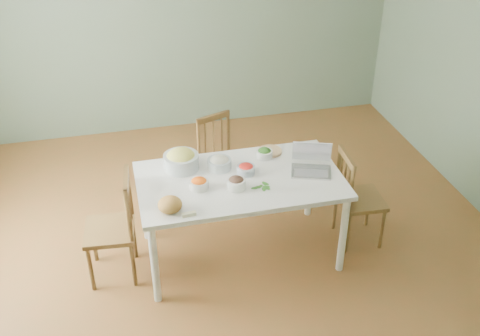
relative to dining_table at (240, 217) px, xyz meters
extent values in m
cube|color=brown|center=(-0.10, 0.03, -0.39)|extent=(5.00, 5.00, 0.00)
cube|color=#5B7257|center=(-0.10, 2.53, 0.96)|extent=(5.00, 0.00, 2.70)
ellipsoid|color=#A67C37|center=(-0.61, -0.31, 0.45)|extent=(0.20, 0.20, 0.12)
cube|color=#FDF7C4|center=(-0.48, -0.40, 0.40)|extent=(0.11, 0.04, 0.03)
cylinder|color=tan|center=(0.35, 0.35, 0.40)|extent=(0.28, 0.28, 0.02)
camera|label=1|loc=(-0.91, -3.76, 2.90)|focal=42.77mm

